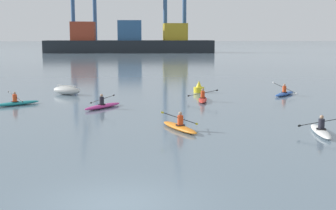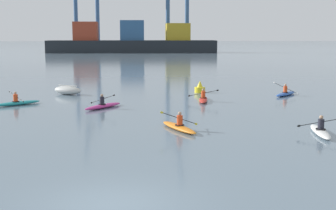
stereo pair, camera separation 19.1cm
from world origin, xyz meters
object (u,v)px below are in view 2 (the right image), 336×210
at_px(kayak_blue, 286,93).
at_px(kayak_orange, 179,127).
at_px(kayak_magenta, 103,105).
at_px(capsized_dinghy, 68,90).
at_px(kayak_white, 320,131).
at_px(kayak_teal, 17,103).
at_px(container_barge, 132,42).
at_px(kayak_red, 203,99).
at_px(channel_buoy, 200,88).

distance_m(kayak_blue, kayak_orange, 16.20).
distance_m(kayak_blue, kayak_magenta, 15.17).
height_order(capsized_dinghy, kayak_white, kayak_white).
bearing_deg(kayak_teal, container_barge, 85.80).
distance_m(kayak_red, kayak_blue, 7.59).
xyz_separation_m(capsized_dinghy, kayak_blue, (17.53, -1.92, -0.18)).
distance_m(capsized_dinghy, kayak_orange, 16.67).
height_order(capsized_dinghy, kayak_teal, kayak_teal).
distance_m(capsized_dinghy, kayak_blue, 17.64).
bearing_deg(capsized_dinghy, kayak_magenta, -65.36).
xyz_separation_m(capsized_dinghy, kayak_teal, (-2.66, -5.61, -0.18)).
height_order(container_barge, channel_buoy, container_barge).
bearing_deg(kayak_orange, kayak_white, -12.63).
bearing_deg(kayak_blue, kayak_red, -158.70).
bearing_deg(kayak_blue, capsized_dinghy, 173.75).
bearing_deg(kayak_red, kayak_white, -71.01).
height_order(kayak_red, kayak_orange, kayak_orange).
relative_size(channel_buoy, kayak_red, 0.29).
xyz_separation_m(kayak_red, kayak_teal, (-13.11, -0.93, 0.00)).
relative_size(kayak_magenta, kayak_teal, 1.02).
distance_m(container_barge, kayak_blue, 97.65).
relative_size(capsized_dinghy, kayak_red, 0.80).
xyz_separation_m(kayak_red, kayak_orange, (-2.76, -10.11, -0.00)).
height_order(capsized_dinghy, kayak_red, kayak_red).
bearing_deg(channel_buoy, kayak_red, -95.36).
height_order(channel_buoy, kayak_teal, channel_buoy).
distance_m(channel_buoy, kayak_red, 5.30).
distance_m(channel_buoy, kayak_magenta, 10.97).
height_order(kayak_orange, kayak_white, kayak_orange).
bearing_deg(kayak_teal, kayak_white, -31.99).
relative_size(kayak_blue, kayak_white, 0.85).
relative_size(capsized_dinghy, kayak_blue, 0.94).
height_order(container_barge, kayak_blue, container_barge).
height_order(channel_buoy, kayak_red, channel_buoy).
xyz_separation_m(container_barge, capsized_dinghy, (-4.72, -94.84, -2.70)).
bearing_deg(capsized_dinghy, container_barge, 87.15).
distance_m(kayak_orange, kayak_white, 6.93).
bearing_deg(kayak_magenta, capsized_dinghy, 114.64).
xyz_separation_m(kayak_magenta, kayak_orange, (4.34, -7.47, 0.00)).
bearing_deg(kayak_blue, kayak_magenta, -159.13).
distance_m(container_barge, channel_buoy, 94.49).
bearing_deg(channel_buoy, container_barge, 93.78).
bearing_deg(kayak_orange, capsized_dinghy, 117.49).
distance_m(kayak_magenta, kayak_teal, 6.25).
distance_m(kayak_orange, kayak_teal, 13.83).
bearing_deg(kayak_magenta, container_barge, 89.24).
distance_m(kayak_blue, kayak_teal, 20.53).
height_order(channel_buoy, kayak_orange, kayak_orange).
bearing_deg(kayak_blue, channel_buoy, 159.08).
distance_m(kayak_red, kayak_white, 12.30).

